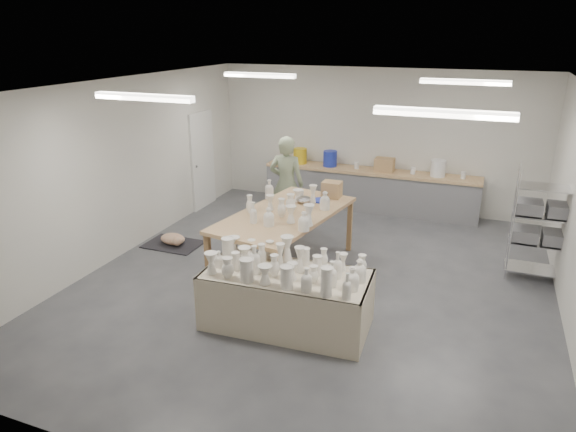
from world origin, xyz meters
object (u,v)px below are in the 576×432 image
at_px(work_table, 290,212).
at_px(drying_table, 286,296).
at_px(potter, 286,184).
at_px(red_stool, 291,212).

bearing_deg(work_table, drying_table, -61.22).
height_order(work_table, potter, potter).
relative_size(work_table, red_stool, 7.44).
bearing_deg(work_table, potter, 122.85).
relative_size(drying_table, potter, 1.19).
distance_m(drying_table, red_stool, 3.77).
relative_size(potter, red_stool, 4.95).
xyz_separation_m(drying_table, potter, (-1.28, 3.27, 0.50)).
bearing_deg(red_stool, drying_table, -70.17).
height_order(drying_table, potter, potter).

